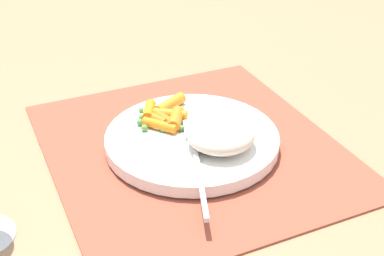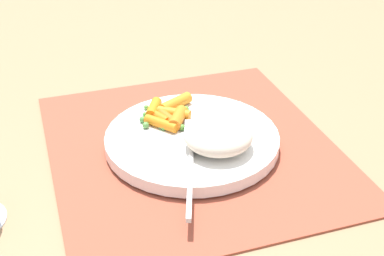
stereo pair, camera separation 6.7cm
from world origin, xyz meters
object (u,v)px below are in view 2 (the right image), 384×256
(rice_mound, at_px, (218,136))
(fork, at_px, (191,154))
(carrot_portion, at_px, (168,113))
(plate, at_px, (192,139))

(rice_mound, height_order, fork, rice_mound)
(rice_mound, height_order, carrot_portion, rice_mound)
(carrot_portion, bearing_deg, fork, -179.52)
(carrot_portion, bearing_deg, rice_mound, -156.93)
(plate, relative_size, fork, 1.17)
(carrot_portion, xyz_separation_m, fork, (-0.10, -0.00, -0.00))
(rice_mound, xyz_separation_m, carrot_portion, (0.09, 0.04, -0.01))
(carrot_portion, height_order, fork, carrot_portion)
(plate, distance_m, rice_mound, 0.05)
(fork, bearing_deg, plate, -19.30)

